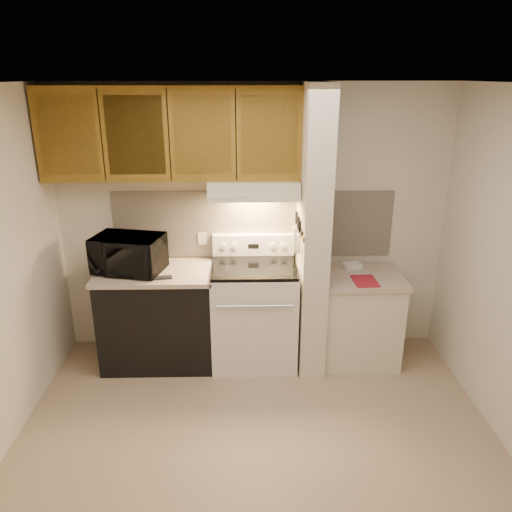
{
  "coord_description": "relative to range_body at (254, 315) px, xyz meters",
  "views": [
    {
      "loc": [
        -0.08,
        -2.99,
        2.55
      ],
      "look_at": [
        0.01,
        0.75,
        1.19
      ],
      "focal_mm": 35.0,
      "sensor_mm": 36.0,
      "label": 1
    }
  ],
  "objects": [
    {
      "name": "floor",
      "position": [
        0.0,
        -1.16,
        -0.46
      ],
      "size": [
        3.6,
        3.6,
        0.0
      ],
      "primitive_type": "plane",
      "color": "tan",
      "rests_on": "ground"
    },
    {
      "name": "ceiling",
      "position": [
        0.0,
        -1.16,
        2.04
      ],
      "size": [
        3.6,
        3.6,
        0.0
      ],
      "primitive_type": "plane",
      "rotation": [
        3.14,
        0.0,
        0.0
      ],
      "color": "white",
      "rests_on": "wall_back"
    },
    {
      "name": "wall_back",
      "position": [
        0.0,
        0.34,
        0.79
      ],
      "size": [
        3.6,
        2.5,
        0.02
      ],
      "primitive_type": "cube",
      "rotation": [
        1.57,
        0.0,
        0.0
      ],
      "color": "beige",
      "rests_on": "floor"
    },
    {
      "name": "backsplash",
      "position": [
        0.0,
        0.33,
        0.78
      ],
      "size": [
        2.6,
        0.02,
        0.63
      ],
      "primitive_type": "cube",
      "color": "beige",
      "rests_on": "wall_back"
    },
    {
      "name": "range_body",
      "position": [
        0.0,
        0.0,
        0.0
      ],
      "size": [
        0.76,
        0.65,
        0.92
      ],
      "primitive_type": "cube",
      "color": "silver",
      "rests_on": "floor"
    },
    {
      "name": "oven_window",
      "position": [
        0.0,
        -0.32,
        0.04
      ],
      "size": [
        0.5,
        0.01,
        0.3
      ],
      "primitive_type": "cube",
      "color": "black",
      "rests_on": "range_body"
    },
    {
      "name": "oven_handle",
      "position": [
        0.0,
        -0.35,
        0.26
      ],
      "size": [
        0.65,
        0.02,
        0.02
      ],
      "primitive_type": "cylinder",
      "rotation": [
        0.0,
        1.57,
        0.0
      ],
      "color": "silver",
      "rests_on": "range_body"
    },
    {
      "name": "cooktop",
      "position": [
        0.0,
        0.0,
        0.48
      ],
      "size": [
        0.74,
        0.64,
        0.03
      ],
      "primitive_type": "cube",
      "color": "black",
      "rests_on": "range_body"
    },
    {
      "name": "range_backguard",
      "position": [
        0.0,
        0.28,
        0.59
      ],
      "size": [
        0.76,
        0.08,
        0.2
      ],
      "primitive_type": "cube",
      "color": "silver",
      "rests_on": "range_body"
    },
    {
      "name": "range_display",
      "position": [
        0.0,
        0.24,
        0.59
      ],
      "size": [
        0.1,
        0.01,
        0.04
      ],
      "primitive_type": "cube",
      "color": "black",
      "rests_on": "range_backguard"
    },
    {
      "name": "range_knob_left_outer",
      "position": [
        -0.28,
        0.24,
        0.59
      ],
      "size": [
        0.05,
        0.02,
        0.05
      ],
      "primitive_type": "cylinder",
      "rotation": [
        1.57,
        0.0,
        0.0
      ],
      "color": "silver",
      "rests_on": "range_backguard"
    },
    {
      "name": "range_knob_left_inner",
      "position": [
        -0.18,
        0.24,
        0.59
      ],
      "size": [
        0.05,
        0.02,
        0.05
      ],
      "primitive_type": "cylinder",
      "rotation": [
        1.57,
        0.0,
        0.0
      ],
      "color": "silver",
      "rests_on": "range_backguard"
    },
    {
      "name": "range_knob_right_inner",
      "position": [
        0.18,
        0.24,
        0.59
      ],
      "size": [
        0.05,
        0.02,
        0.05
      ],
      "primitive_type": "cylinder",
      "rotation": [
        1.57,
        0.0,
        0.0
      ],
      "color": "silver",
      "rests_on": "range_backguard"
    },
    {
      "name": "range_knob_right_outer",
      "position": [
        0.28,
        0.24,
        0.59
      ],
      "size": [
        0.05,
        0.02,
        0.05
      ],
      "primitive_type": "cylinder",
      "rotation": [
        1.57,
        0.0,
        0.0
      ],
      "color": "silver",
      "rests_on": "range_backguard"
    },
    {
      "name": "dishwasher_front",
      "position": [
        -0.88,
        0.01,
        -0.03
      ],
      "size": [
        1.0,
        0.63,
        0.87
      ],
      "primitive_type": "cube",
      "color": "black",
      "rests_on": "floor"
    },
    {
      "name": "left_countertop",
      "position": [
        -0.88,
        0.01,
        0.43
      ],
      "size": [
        1.04,
        0.67,
        0.04
      ],
      "primitive_type": "cube",
      "color": "#BCA693",
      "rests_on": "dishwasher_front"
    },
    {
      "name": "spoon_rest",
      "position": [
        -0.81,
        -0.19,
        0.46
      ],
      "size": [
        0.22,
        0.1,
        0.01
      ],
      "primitive_type": "cube",
      "rotation": [
        0.0,
        0.0,
        0.17
      ],
      "color": "black",
      "rests_on": "left_countertop"
    },
    {
      "name": "teal_jar",
      "position": [
        -1.23,
        -0.09,
        0.5
      ],
      "size": [
        0.11,
        0.11,
        0.1
      ],
      "primitive_type": "cylinder",
      "rotation": [
        0.0,
        0.0,
        -0.2
      ],
      "color": "#306B6D",
      "rests_on": "left_countertop"
    },
    {
      "name": "outlet",
      "position": [
        -0.48,
        0.32,
        0.64
      ],
      "size": [
        0.08,
        0.01,
        0.12
      ],
      "primitive_type": "cube",
      "color": "beige",
      "rests_on": "backsplash"
    },
    {
      "name": "microwave",
      "position": [
        -1.1,
        -0.01,
        0.61
      ],
      "size": [
        0.66,
        0.52,
        0.33
      ],
      "primitive_type": "imported",
      "rotation": [
        0.0,
        0.0,
        -0.22
      ],
      "color": "black",
      "rests_on": "left_countertop"
    },
    {
      "name": "partition_pillar",
      "position": [
        0.51,
        -0.01,
        0.79
      ],
      "size": [
        0.22,
        0.7,
        2.5
      ],
      "primitive_type": "cube",
      "color": "beige",
      "rests_on": "floor"
    },
    {
      "name": "pillar_trim",
      "position": [
        0.39,
        -0.01,
        0.84
      ],
      "size": [
        0.01,
        0.7,
        0.04
      ],
      "primitive_type": "cube",
      "color": "brown",
      "rests_on": "partition_pillar"
    },
    {
      "name": "knife_strip",
      "position": [
        0.39,
        -0.06,
        0.86
      ],
      "size": [
        0.02,
        0.42,
        0.04
      ],
      "primitive_type": "cube",
      "color": "black",
      "rests_on": "partition_pillar"
    },
    {
      "name": "knife_blade_a",
      "position": [
        0.38,
        -0.22,
        0.76
      ],
      "size": [
        0.01,
        0.03,
        0.16
      ],
      "primitive_type": "cube",
      "color": "silver",
      "rests_on": "knife_strip"
    },
    {
      "name": "knife_handle_a",
      "position": [
        0.38,
        -0.21,
        0.91
      ],
      "size": [
        0.02,
        0.02,
        0.1
      ],
      "primitive_type": "cylinder",
      "color": "black",
      "rests_on": "knife_strip"
    },
    {
      "name": "knife_blade_b",
      "position": [
        0.38,
        -0.14,
        0.75
      ],
      "size": [
        0.01,
        0.04,
        0.18
      ],
      "primitive_type": "cube",
      "color": "silver",
      "rests_on": "knife_strip"
    },
    {
      "name": "knife_handle_b",
      "position": [
        0.38,
        -0.13,
        0.91
      ],
      "size": [
        0.02,
        0.02,
        0.1
      ],
      "primitive_type": "cylinder",
      "color": "black",
      "rests_on": "knife_strip"
    },
    {
      "name": "knife_blade_c",
      "position": [
        0.38,
        -0.04,
        0.74
      ],
      "size": [
        0.01,
        0.04,
        0.2
      ],
      "primitive_type": "cube",
      "color": "silver",
      "rests_on": "knife_strip"
    },
    {
      "name": "knife_handle_c",
      "position": [
        0.38,
        -0.06,
        0.91
      ],
      "size": [
        0.02,
        0.02,
        0.1
      ],
      "primitive_type": "cylinder",
      "color": "black",
      "rests_on": "knife_strip"
    },
    {
      "name": "knife_blade_d",
      "position": [
        0.38,
        0.02,
        0.76
      ],
      "size": [
        0.01,
        0.04,
        0.16
      ],
      "primitive_type": "cube",
      "color": "silver",
      "rests_on": "knife_strip"
    },
    {
      "name": "knife_handle_d",
      "position": [
        0.38,
        0.04,
        0.91
      ],
      "size": [
        0.02,
        0.02,
        0.1
      ],
      "primitive_type": "cylinder",
      "color": "black",
      "rests_on": "knife_strip"
    },
    {
      "name": "knife_blade_e",
      "position": [
        0.38,
        0.12,
        0.75
      ],
      "size": [
        0.01,
        0.04,
        0.18
      ],
      "primitive_type": "cube",
      "color": "silver",
      "rests_on": "knife_strip"
    },
    {
      "name": "knife_handle_e",
      "position": [
        0.38,
        0.09,
        0.91
      ],
      "size": [
        0.02,
        0.02,
        0.1
      ],
      "primitive_type": "cylinder",
      "color": "black",
      "rests_on": "knife_strip"
    },
    {
      "name": "oven_mitt",
      "position": [
        0.38,
        0.17,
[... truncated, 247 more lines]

